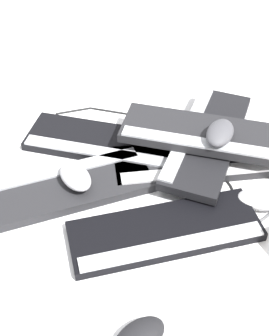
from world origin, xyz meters
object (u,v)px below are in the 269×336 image
at_px(keyboard_4, 207,139).
at_px(mouse_1, 75,176).
at_px(mouse_3, 260,200).
at_px(keyboard_3, 65,188).
at_px(keyboard_2, 105,143).
at_px(keyboard_5, 205,135).
at_px(mouse_4, 220,133).
at_px(keyboard_0, 165,232).
at_px(keyboard_1, 197,162).

height_order(keyboard_4, mouse_1, mouse_1).
relative_size(keyboard_4, mouse_3, 3.97).
relative_size(keyboard_3, mouse_3, 4.18).
xyz_separation_m(keyboard_2, keyboard_5, (0.17, 0.21, 0.06)).
bearing_deg(keyboard_4, mouse_1, -96.59).
distance_m(mouse_3, mouse_4, 0.19).
height_order(keyboard_4, keyboard_5, keyboard_5).
bearing_deg(keyboard_0, mouse_4, 118.39).
distance_m(keyboard_4, mouse_4, 0.09).
relative_size(keyboard_2, keyboard_5, 1.00).
distance_m(keyboard_0, keyboard_5, 0.31).
bearing_deg(mouse_3, keyboard_2, 160.19).
bearing_deg(mouse_1, keyboard_3, 68.93).
height_order(keyboard_2, keyboard_5, keyboard_5).
distance_m(keyboard_3, mouse_4, 0.42).
height_order(mouse_1, mouse_3, mouse_1).
bearing_deg(keyboard_3, keyboard_0, 30.19).
xyz_separation_m(keyboard_3, mouse_3, (0.28, 0.39, 0.01)).
height_order(keyboard_0, mouse_3, mouse_3).
bearing_deg(mouse_1, keyboard_5, -100.89).
relative_size(keyboard_2, mouse_3, 3.81).
distance_m(keyboard_5, mouse_1, 0.36).
height_order(keyboard_4, mouse_3, keyboard_4).
relative_size(keyboard_0, mouse_1, 4.22).
xyz_separation_m(keyboard_4, mouse_1, (-0.04, -0.37, 0.01)).
xyz_separation_m(keyboard_3, keyboard_4, (0.05, 0.40, 0.03)).
height_order(keyboard_3, mouse_4, mouse_4).
relative_size(keyboard_1, mouse_1, 4.21).
height_order(keyboard_5, mouse_1, keyboard_5).
bearing_deg(keyboard_5, keyboard_1, -55.12).
bearing_deg(keyboard_0, keyboard_2, 175.49).
bearing_deg(keyboard_5, mouse_1, -98.46).
distance_m(keyboard_0, keyboard_4, 0.32).
xyz_separation_m(keyboard_1, mouse_4, (0.02, 0.05, 0.10)).
bearing_deg(keyboard_4, keyboard_3, -97.49).
bearing_deg(keyboard_3, mouse_3, 54.30).
relative_size(keyboard_3, mouse_1, 4.18).
bearing_deg(keyboard_1, mouse_3, 13.60).
relative_size(keyboard_1, keyboard_5, 1.11).
bearing_deg(keyboard_5, keyboard_0, -52.79).
relative_size(keyboard_3, keyboard_4, 1.05).
xyz_separation_m(keyboard_4, mouse_3, (0.23, -0.01, -0.02)).
height_order(keyboard_0, keyboard_1, same).
bearing_deg(mouse_1, keyboard_2, -53.68).
xyz_separation_m(keyboard_1, keyboard_2, (-0.19, -0.18, 0.00)).
height_order(keyboard_1, mouse_1, mouse_1).
xyz_separation_m(keyboard_0, keyboard_3, (-0.24, -0.14, 0.00)).
bearing_deg(mouse_3, mouse_1, -176.59).
relative_size(keyboard_4, mouse_1, 3.97).
bearing_deg(keyboard_4, mouse_3, -2.11).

